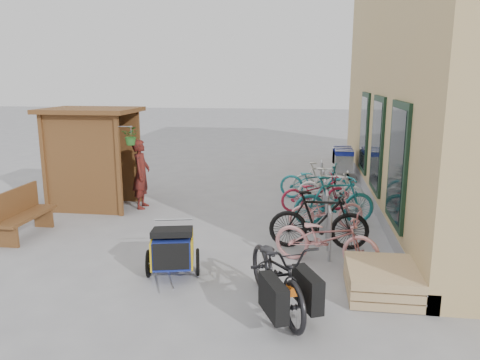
# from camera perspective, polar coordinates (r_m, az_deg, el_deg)

# --- Properties ---
(ground) EXTENTS (80.00, 80.00, 0.00)m
(ground) POSITION_cam_1_polar(r_m,az_deg,el_deg) (8.75, -4.66, -8.41)
(ground) COLOR #969799
(kiosk) EXTENTS (2.49, 1.65, 2.40)m
(kiosk) POSITION_cam_1_polar(r_m,az_deg,el_deg) (11.73, -17.95, 4.19)
(kiosk) COLOR brown
(kiosk) RESTS_ON ground
(bike_rack) EXTENTS (0.05, 5.35, 0.86)m
(bike_rack) POSITION_cam_1_polar(r_m,az_deg,el_deg) (10.70, 10.27, -1.79)
(bike_rack) COLOR #A5A8AD
(bike_rack) RESTS_ON ground
(pallet_stack) EXTENTS (1.00, 1.20, 0.40)m
(pallet_stack) POSITION_cam_1_polar(r_m,az_deg,el_deg) (7.28, 16.90, -11.59)
(pallet_stack) COLOR tan
(pallet_stack) RESTS_ON ground
(bench) EXTENTS (0.46, 1.53, 0.97)m
(bench) POSITION_cam_1_polar(r_m,az_deg,el_deg) (10.21, -25.06, -3.61)
(bench) COLOR brown
(bench) RESTS_ON ground
(shopping_carts) EXTENTS (0.56, 1.89, 1.01)m
(shopping_carts) POSITION_cam_1_polar(r_m,az_deg,el_deg) (15.09, 12.33, 2.50)
(shopping_carts) COLOR silver
(shopping_carts) RESTS_ON ground
(child_trailer) EXTENTS (0.92, 1.45, 0.84)m
(child_trailer) POSITION_cam_1_polar(r_m,az_deg,el_deg) (7.56, -8.21, -8.15)
(child_trailer) COLOR #1B2F98
(child_trailer) RESTS_ON ground
(cargo_bike) EXTENTS (1.44, 2.10, 1.04)m
(cargo_bike) POSITION_cam_1_polar(r_m,az_deg,el_deg) (6.44, 4.65, -11.31)
(cargo_bike) COLOR black
(cargo_bike) RESTS_ON ground
(person_kiosk) EXTENTS (0.44, 0.63, 1.67)m
(person_kiosk) POSITION_cam_1_polar(r_m,az_deg,el_deg) (11.47, -11.94, 0.72)
(person_kiosk) COLOR maroon
(person_kiosk) RESTS_ON ground
(bike_0) EXTENTS (1.90, 1.16, 0.94)m
(bike_0) POSITION_cam_1_polar(r_m,az_deg,el_deg) (8.02, 10.43, -6.98)
(bike_0) COLOR pink
(bike_0) RESTS_ON ground
(bike_1) EXTENTS (1.84, 0.56, 1.10)m
(bike_1) POSITION_cam_1_polar(r_m,az_deg,el_deg) (8.71, 9.61, -4.84)
(bike_1) COLOR black
(bike_1) RESTS_ON ground
(bike_2) EXTENTS (1.70, 1.03, 0.84)m
(bike_2) POSITION_cam_1_polar(r_m,az_deg,el_deg) (9.87, 10.49, -3.58)
(bike_2) COLOR pink
(bike_2) RESTS_ON ground
(bike_3) EXTENTS (1.84, 0.94, 1.07)m
(bike_3) POSITION_cam_1_polar(r_m,az_deg,el_deg) (10.19, 11.43, -2.46)
(bike_3) COLOR #1D6F76
(bike_3) RESTS_ON ground
(bike_4) EXTENTS (1.76, 1.05, 0.87)m
(bike_4) POSITION_cam_1_polar(r_m,az_deg,el_deg) (11.18, 9.16, -1.57)
(bike_4) COLOR maroon
(bike_4) RESTS_ON ground
(bike_5) EXTENTS (1.71, 0.91, 0.99)m
(bike_5) POSITION_cam_1_polar(r_m,az_deg,el_deg) (11.41, 11.00, -1.06)
(bike_5) COLOR silver
(bike_5) RESTS_ON ground
(bike_6) EXTENTS (1.91, 0.95, 0.96)m
(bike_6) POSITION_cam_1_polar(r_m,az_deg,el_deg) (12.19, 9.12, -0.20)
(bike_6) COLOR #1D6F76
(bike_6) RESTS_ON ground
(bike_7) EXTENTS (1.52, 0.48, 0.91)m
(bike_7) POSITION_cam_1_polar(r_m,az_deg,el_deg) (12.64, 9.84, 0.11)
(bike_7) COLOR silver
(bike_7) RESTS_ON ground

